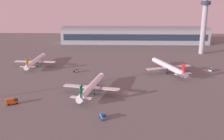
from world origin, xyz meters
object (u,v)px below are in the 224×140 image
(control_tower, at_px, (204,21))
(airplane_terminal_side, at_px, (92,87))
(baggage_tractor, at_px, (210,70))
(airplane_far_stand, at_px, (169,67))
(catering_truck, at_px, (12,101))
(airplane_taxiway_distant, at_px, (35,61))
(maintenance_van, at_px, (103,116))
(pushback_tug, at_px, (77,71))

(control_tower, height_order, airplane_terminal_side, control_tower)
(airplane_terminal_side, height_order, baggage_tractor, airplane_terminal_side)
(control_tower, bearing_deg, airplane_far_stand, -123.47)
(baggage_tractor, relative_size, catering_truck, 0.75)
(baggage_tractor, height_order, catering_truck, catering_truck)
(baggage_tractor, bearing_deg, catering_truck, 50.09)
(airplane_taxiway_distant, bearing_deg, control_tower, 21.11)
(airplane_taxiway_distant, height_order, catering_truck, airplane_taxiway_distant)
(maintenance_van, height_order, baggage_tractor, same)
(airplane_terminal_side, xyz_separation_m, catering_truck, (-36.86, -14.88, -2.21))
(airplane_terminal_side, distance_m, airplane_far_stand, 61.23)
(airplane_terminal_side, height_order, airplane_taxiway_distant, airplane_terminal_side)
(pushback_tug, xyz_separation_m, catering_truck, (-23.14, -53.93, 0.51))
(control_tower, distance_m, airplane_taxiway_distant, 140.07)
(airplane_taxiway_distant, bearing_deg, maintenance_van, -54.53)
(maintenance_van, xyz_separation_m, pushback_tug, (-21.42, 68.32, -0.11))
(airplane_far_stand, relative_size, baggage_tractor, 8.58)
(airplane_far_stand, height_order, pushback_tug, airplane_far_stand)
(pushback_tug, bearing_deg, catering_truck, -19.98)
(airplane_terminal_side, bearing_deg, baggage_tractor, 41.72)
(airplane_far_stand, distance_m, airplane_taxiway_distant, 93.67)
(control_tower, distance_m, pushback_tug, 117.83)
(airplane_terminal_side, relative_size, pushback_tug, 12.22)
(maintenance_van, bearing_deg, catering_truck, -39.69)
(catering_truck, bearing_deg, airplane_terminal_side, 84.28)
(airplane_taxiway_distant, height_order, maintenance_van, airplane_taxiway_distant)
(control_tower, bearing_deg, baggage_tractor, -99.98)
(airplane_far_stand, bearing_deg, control_tower, 36.21)
(airplane_terminal_side, xyz_separation_m, airplane_far_stand, (47.20, 39.00, 0.16))
(airplane_far_stand, height_order, maintenance_van, airplane_far_stand)
(control_tower, height_order, pushback_tug, control_tower)
(catering_truck, bearing_deg, baggage_tractor, 89.45)
(airplane_taxiway_distant, relative_size, baggage_tractor, 8.21)
(airplane_far_stand, bearing_deg, airplane_taxiway_distant, 151.05)
(airplane_far_stand, relative_size, pushback_tug, 12.38)
(maintenance_van, bearing_deg, airplane_taxiway_distant, -78.96)
(airplane_taxiway_distant, height_order, baggage_tractor, airplane_taxiway_distant)
(pushback_tug, bearing_deg, maintenance_van, 20.66)
(airplane_far_stand, distance_m, maintenance_van, 78.92)
(airplane_far_stand, distance_m, baggage_tractor, 29.13)
(maintenance_van, relative_size, catering_truck, 0.75)
(maintenance_van, xyz_separation_m, catering_truck, (-44.56, 14.39, 0.40))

